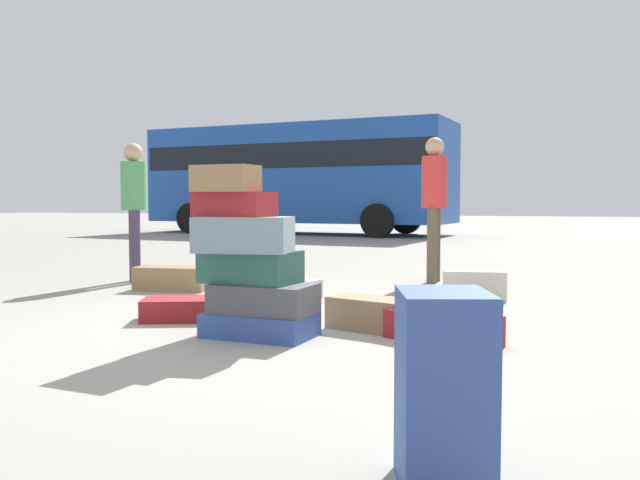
{
  "coord_description": "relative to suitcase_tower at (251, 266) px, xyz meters",
  "views": [
    {
      "loc": [
        2.14,
        -4.32,
        0.97
      ],
      "look_at": [
        0.14,
        1.21,
        0.62
      ],
      "focal_mm": 37.41,
      "sensor_mm": 36.0,
      "label": 1
    }
  ],
  "objects": [
    {
      "name": "suitcase_brown_right_side",
      "position": [
        0.81,
        0.52,
        -0.38
      ],
      "size": [
        0.85,
        0.52,
        0.24
      ],
      "primitive_type": "cube",
      "rotation": [
        0.0,
        0.0,
        -0.28
      ],
      "color": "olive",
      "rests_on": "ground"
    },
    {
      "name": "parked_bus",
      "position": [
        -5.3,
        14.18,
        1.33
      ],
      "size": [
        9.28,
        3.32,
        3.15
      ],
      "rotation": [
        0.0,
        0.0,
        -0.08
      ],
      "color": "#1E4CA5",
      "rests_on": "ground"
    },
    {
      "name": "suitcase_brown_behind_tower",
      "position": [
        -1.89,
        1.96,
        -0.38
      ],
      "size": [
        0.83,
        0.46,
        0.26
      ],
      "primitive_type": "cube",
      "rotation": [
        0.0,
        0.0,
        0.15
      ],
      "color": "olive",
      "rests_on": "ground"
    },
    {
      "name": "suitcase_maroon_foreground_near",
      "position": [
        -0.82,
        0.43,
        -0.42
      ],
      "size": [
        0.75,
        0.62,
        0.18
      ],
      "primitive_type": "cube",
      "rotation": [
        0.0,
        0.0,
        0.41
      ],
      "color": "maroon",
      "rests_on": "ground"
    },
    {
      "name": "suitcase_tower",
      "position": [
        0.0,
        0.0,
        0.0
      ],
      "size": [
        0.84,
        0.62,
        1.21
      ],
      "color": "#334F99",
      "rests_on": "ground"
    },
    {
      "name": "suitcase_navy_white_trunk",
      "position": [
        1.7,
        -2.05,
        -0.17
      ],
      "size": [
        0.39,
        0.43,
        0.67
      ],
      "primitive_type": "cube",
      "rotation": [
        0.0,
        0.0,
        0.34
      ],
      "color": "#334F99",
      "rests_on": "ground"
    },
    {
      "name": "suitcase_cream_left_side",
      "position": [
        -0.55,
        1.9,
        -0.41
      ],
      "size": [
        0.78,
        0.52,
        0.18
      ],
      "primitive_type": "cube",
      "rotation": [
        0.0,
        0.0,
        -0.25
      ],
      "color": "beige",
      "rests_on": "ground"
    },
    {
      "name": "suitcase_cream_foreground_far",
      "position": [
        1.27,
        2.38,
        -0.36
      ],
      "size": [
        0.65,
        0.47,
        0.29
      ],
      "primitive_type": "cube",
      "rotation": [
        0.0,
        0.0,
        0.19
      ],
      "color": "beige",
      "rests_on": "ground"
    },
    {
      "name": "person_bearded_onlooker",
      "position": [
        -2.72,
        2.45,
        0.49
      ],
      "size": [
        0.3,
        0.3,
        1.65
      ],
      "rotation": [
        0.0,
        0.0,
        -0.89
      ],
      "color": "#3F334C",
      "rests_on": "ground"
    },
    {
      "name": "person_tourist_with_camera",
      "position": [
        0.65,
        3.63,
        0.52
      ],
      "size": [
        0.3,
        0.34,
        1.71
      ],
      "rotation": [
        0.0,
        0.0,
        -1.58
      ],
      "color": "brown",
      "rests_on": "ground"
    },
    {
      "name": "ground_plane",
      "position": [
        -0.08,
        0.08,
        -0.5
      ],
      "size": [
        80.0,
        80.0,
        0.0
      ],
      "primitive_type": "plane",
      "color": "gray"
    },
    {
      "name": "suitcase_maroon_upright_blue",
      "position": [
        1.31,
        0.28,
        -0.4
      ],
      "size": [
        0.84,
        0.63,
        0.2
      ],
      "primitive_type": "cube",
      "rotation": [
        0.0,
        0.0,
        -0.44
      ],
      "color": "maroon",
      "rests_on": "ground"
    }
  ]
}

